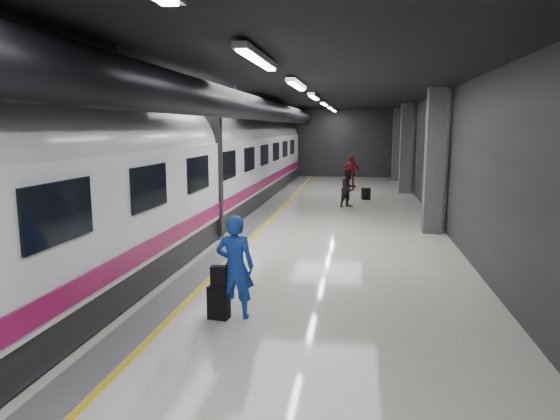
{
  "coord_description": "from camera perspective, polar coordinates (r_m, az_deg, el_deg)",
  "views": [
    {
      "loc": [
        2.24,
        -14.13,
        3.29
      ],
      "look_at": [
        0.33,
        -2.09,
        1.28
      ],
      "focal_mm": 32.0,
      "sensor_mm": 36.0,
      "label": 1
    }
  ],
  "objects": [
    {
      "name": "suitcase_far",
      "position": [
        23.44,
        9.79,
        1.84
      ],
      "size": [
        0.43,
        0.36,
        0.54
      ],
      "primitive_type": "cube",
      "rotation": [
        0.0,
        0.0,
        0.41
      ],
      "color": "black",
      "rests_on": "ground"
    },
    {
      "name": "platform_hall",
      "position": [
        15.3,
        -0.51,
        10.3
      ],
      "size": [
        10.02,
        40.02,
        4.51
      ],
      "color": "black",
      "rests_on": "ground"
    },
    {
      "name": "traveler_main",
      "position": [
        8.72,
        -5.16,
        -6.48
      ],
      "size": [
        0.68,
        0.46,
        1.83
      ],
      "primitive_type": "imported",
      "rotation": [
        0.0,
        0.0,
        3.18
      ],
      "color": "blue",
      "rests_on": "ground"
    },
    {
      "name": "suitcase_main",
      "position": [
        8.87,
        -7.01,
        -10.43
      ],
      "size": [
        0.39,
        0.28,
        0.58
      ],
      "primitive_type": "cube",
      "rotation": [
        0.0,
        0.0,
        -0.15
      ],
      "color": "black",
      "rests_on": "ground"
    },
    {
      "name": "train",
      "position": [
        15.21,
        -12.21,
        4.56
      ],
      "size": [
        3.05,
        38.0,
        4.05
      ],
      "color": "black",
      "rests_on": "ground"
    },
    {
      "name": "ground",
      "position": [
        14.68,
        -0.0,
        -3.57
      ],
      "size": [
        40.0,
        40.0,
        0.0
      ],
      "primitive_type": "plane",
      "color": "silver",
      "rests_on": "ground"
    },
    {
      "name": "shoulder_bag",
      "position": [
        8.69,
        -7.0,
        -7.55
      ],
      "size": [
        0.29,
        0.17,
        0.37
      ],
      "primitive_type": "cube",
      "rotation": [
        0.0,
        0.0,
        0.08
      ],
      "color": "black",
      "rests_on": "suitcase_main"
    },
    {
      "name": "traveler_far_a",
      "position": [
        21.02,
        7.83,
        2.47
      ],
      "size": [
        0.97,
        0.97,
        1.59
      ],
      "primitive_type": "imported",
      "rotation": [
        0.0,
        0.0,
        0.76
      ],
      "color": "black",
      "rests_on": "ground"
    },
    {
      "name": "traveler_far_b",
      "position": [
        26.93,
        8.06,
        4.26
      ],
      "size": [
        1.13,
        0.53,
        1.87
      ],
      "primitive_type": "imported",
      "rotation": [
        0.0,
        0.0,
        0.07
      ],
      "color": "maroon",
      "rests_on": "ground"
    }
  ]
}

